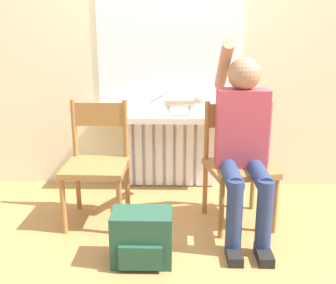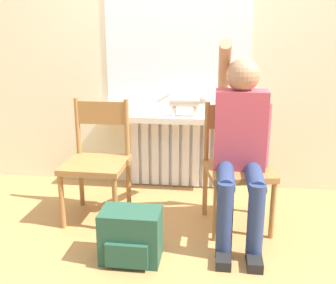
% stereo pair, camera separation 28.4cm
% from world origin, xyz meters
% --- Properties ---
extents(ground_plane, '(12.00, 12.00, 0.00)m').
position_xyz_m(ground_plane, '(0.00, 0.00, 0.00)').
color(ground_plane, '#B27F47').
extents(wall_with_window, '(7.00, 0.06, 2.70)m').
position_xyz_m(wall_with_window, '(0.00, 1.23, 1.35)').
color(wall_with_window, beige).
rests_on(wall_with_window, ground_plane).
extents(radiator, '(0.80, 0.08, 0.60)m').
position_xyz_m(radiator, '(-0.00, 1.15, 0.30)').
color(radiator, white).
rests_on(radiator, ground_plane).
extents(windowsill, '(1.25, 0.25, 0.05)m').
position_xyz_m(windowsill, '(0.00, 1.08, 0.63)').
color(windowsill, white).
rests_on(windowsill, radiator).
extents(window_glass, '(1.20, 0.01, 1.18)m').
position_xyz_m(window_glass, '(0.00, 1.20, 1.24)').
color(window_glass, white).
rests_on(window_glass, windowsill).
extents(chair_left, '(0.44, 0.44, 0.86)m').
position_xyz_m(chair_left, '(-0.50, 0.49, 0.44)').
color(chair_left, '#9E6B38').
rests_on(chair_left, ground_plane).
extents(chair_right, '(0.51, 0.51, 0.86)m').
position_xyz_m(chair_right, '(0.49, 0.49, 0.44)').
color(chair_right, '#9E6B38').
rests_on(chair_right, ground_plane).
extents(person, '(0.36, 0.99, 1.29)m').
position_xyz_m(person, '(0.50, 0.37, 0.65)').
color(person, navy).
rests_on(person, ground_plane).
extents(cat, '(0.46, 0.11, 0.22)m').
position_xyz_m(cat, '(0.12, 1.05, 0.79)').
color(cat, silver).
rests_on(cat, windowsill).
extents(backpack, '(0.35, 0.26, 0.32)m').
position_xyz_m(backpack, '(-0.14, -0.07, 0.16)').
color(backpack, '#234C38').
rests_on(backpack, ground_plane).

